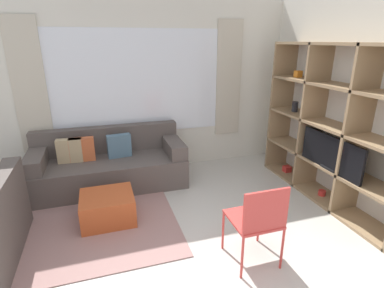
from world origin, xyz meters
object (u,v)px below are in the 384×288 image
(ottoman, at_px, (108,208))
(folding_chair, at_px, (258,218))
(couch_main, at_px, (110,165))
(shelving_unit, at_px, (335,127))

(ottoman, xyz_separation_m, folding_chair, (1.32, -1.21, 0.35))
(couch_main, relative_size, folding_chair, 2.50)
(shelving_unit, height_order, ottoman, shelving_unit)
(couch_main, bearing_deg, shelving_unit, -24.35)
(ottoman, relative_size, folding_chair, 0.71)
(couch_main, height_order, folding_chair, folding_chair)
(shelving_unit, relative_size, ottoman, 3.83)
(shelving_unit, distance_m, folding_chair, 1.90)
(ottoman, bearing_deg, shelving_unit, -5.87)
(couch_main, bearing_deg, ottoman, -94.84)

